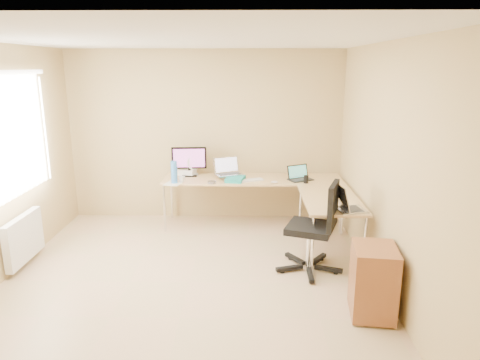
{
  "coord_description": "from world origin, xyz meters",
  "views": [
    {
      "loc": [
        0.64,
        -4.44,
        2.34
      ],
      "look_at": [
        0.55,
        1.1,
        0.9
      ],
      "focal_mm": 32.7,
      "sensor_mm": 36.0,
      "label": 1
    }
  ],
  "objects_px": {
    "keyboard": "(248,180)",
    "office_chair": "(310,230)",
    "desk_fan": "(195,166)",
    "laptop_return": "(352,200)",
    "cabinet": "(373,281)",
    "laptop_center": "(229,166)",
    "laptop_black": "(301,173)",
    "water_bottle": "(174,172)",
    "desk_main": "(252,202)",
    "monitor": "(189,161)",
    "desk_return": "(329,226)",
    "mug": "(182,179)"
  },
  "relations": [
    {
      "from": "desk_return",
      "to": "mug",
      "type": "xyz_separation_m",
      "value": [
        -2.0,
        0.76,
        0.41
      ]
    },
    {
      "from": "desk_main",
      "to": "water_bottle",
      "type": "distance_m",
      "value": 1.27
    },
    {
      "from": "desk_fan",
      "to": "office_chair",
      "type": "relative_size",
      "value": 0.27
    },
    {
      "from": "water_bottle",
      "to": "office_chair",
      "type": "bearing_deg",
      "value": -34.4
    },
    {
      "from": "water_bottle",
      "to": "office_chair",
      "type": "distance_m",
      "value": 2.18
    },
    {
      "from": "monitor",
      "to": "cabinet",
      "type": "xyz_separation_m",
      "value": [
        2.08,
        -2.62,
        -0.59
      ]
    },
    {
      "from": "laptop_center",
      "to": "office_chair",
      "type": "relative_size",
      "value": 0.36
    },
    {
      "from": "desk_fan",
      "to": "desk_return",
      "type": "bearing_deg",
      "value": -50.38
    },
    {
      "from": "desk_return",
      "to": "mug",
      "type": "bearing_deg",
      "value": 159.21
    },
    {
      "from": "laptop_center",
      "to": "keyboard",
      "type": "distance_m",
      "value": 0.37
    },
    {
      "from": "laptop_center",
      "to": "keyboard",
      "type": "xyz_separation_m",
      "value": [
        0.29,
        -0.16,
        -0.17
      ]
    },
    {
      "from": "laptop_center",
      "to": "cabinet",
      "type": "distance_m",
      "value": 2.94
    },
    {
      "from": "desk_fan",
      "to": "office_chair",
      "type": "bearing_deg",
      "value": -65.6
    },
    {
      "from": "mug",
      "to": "office_chair",
      "type": "height_order",
      "value": "office_chair"
    },
    {
      "from": "office_chair",
      "to": "cabinet",
      "type": "distance_m",
      "value": 1.09
    },
    {
      "from": "laptop_black",
      "to": "mug",
      "type": "relative_size",
      "value": 3.74
    },
    {
      "from": "monitor",
      "to": "office_chair",
      "type": "height_order",
      "value": "monitor"
    },
    {
      "from": "desk_main",
      "to": "desk_fan",
      "type": "relative_size",
      "value": 9.12
    },
    {
      "from": "desk_return",
      "to": "laptop_return",
      "type": "xyz_separation_m",
      "value": [
        0.15,
        -0.47,
        0.49
      ]
    },
    {
      "from": "desk_fan",
      "to": "laptop_return",
      "type": "relative_size",
      "value": 0.79
    },
    {
      "from": "monitor",
      "to": "water_bottle",
      "type": "xyz_separation_m",
      "value": [
        -0.16,
        -0.44,
        -0.06
      ]
    },
    {
      "from": "office_chair",
      "to": "cabinet",
      "type": "bearing_deg",
      "value": -44.18
    },
    {
      "from": "desk_return",
      "to": "office_chair",
      "type": "bearing_deg",
      "value": -122.74
    },
    {
      "from": "office_chair",
      "to": "laptop_center",
      "type": "bearing_deg",
      "value": 143.41
    },
    {
      "from": "desk_fan",
      "to": "cabinet",
      "type": "bearing_deg",
      "value": -70.66
    },
    {
      "from": "keyboard",
      "to": "laptop_center",
      "type": "bearing_deg",
      "value": 128.12
    },
    {
      "from": "laptop_center",
      "to": "desk_return",
      "type": "bearing_deg",
      "value": -61.1
    },
    {
      "from": "monitor",
      "to": "keyboard",
      "type": "xyz_separation_m",
      "value": [
        0.89,
        -0.3,
        -0.21
      ]
    },
    {
      "from": "desk_return",
      "to": "mug",
      "type": "relative_size",
      "value": 14.18
    },
    {
      "from": "laptop_black",
      "to": "desk_fan",
      "type": "relative_size",
      "value": 1.18
    },
    {
      "from": "laptop_center",
      "to": "laptop_black",
      "type": "height_order",
      "value": "laptop_center"
    },
    {
      "from": "desk_fan",
      "to": "water_bottle",
      "type": "bearing_deg",
      "value": -132.62
    },
    {
      "from": "desk_main",
      "to": "desk_fan",
      "type": "bearing_deg",
      "value": 167.24
    },
    {
      "from": "monitor",
      "to": "mug",
      "type": "relative_size",
      "value": 5.69
    },
    {
      "from": "office_chair",
      "to": "laptop_black",
      "type": "bearing_deg",
      "value": 107.65
    },
    {
      "from": "laptop_center",
      "to": "office_chair",
      "type": "distance_m",
      "value": 1.86
    },
    {
      "from": "desk_return",
      "to": "laptop_black",
      "type": "xyz_separation_m",
      "value": [
        -0.27,
        0.91,
        0.47
      ]
    },
    {
      "from": "laptop_center",
      "to": "cabinet",
      "type": "height_order",
      "value": "laptop_center"
    },
    {
      "from": "desk_return",
      "to": "cabinet",
      "type": "height_order",
      "value": "desk_return"
    },
    {
      "from": "laptop_black",
      "to": "office_chair",
      "type": "height_order",
      "value": "office_chair"
    },
    {
      "from": "laptop_return",
      "to": "office_chair",
      "type": "distance_m",
      "value": 0.59
    },
    {
      "from": "desk_fan",
      "to": "laptop_return",
      "type": "xyz_separation_m",
      "value": [
        2.01,
        -1.67,
        -0.02
      ]
    },
    {
      "from": "keyboard",
      "to": "office_chair",
      "type": "height_order",
      "value": "office_chair"
    },
    {
      "from": "keyboard",
      "to": "mug",
      "type": "xyz_separation_m",
      "value": [
        -0.95,
        -0.08,
        0.03
      ]
    },
    {
      "from": "monitor",
      "to": "keyboard",
      "type": "relative_size",
      "value": 1.16
    },
    {
      "from": "mug",
      "to": "water_bottle",
      "type": "bearing_deg",
      "value": -150.22
    },
    {
      "from": "desk_main",
      "to": "keyboard",
      "type": "relative_size",
      "value": 5.88
    },
    {
      "from": "desk_return",
      "to": "laptop_center",
      "type": "relative_size",
      "value": 3.34
    },
    {
      "from": "laptop_black",
      "to": "desk_fan",
      "type": "height_order",
      "value": "desk_fan"
    },
    {
      "from": "desk_return",
      "to": "keyboard",
      "type": "xyz_separation_m",
      "value": [
        -1.04,
        0.84,
        0.38
      ]
    }
  ]
}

